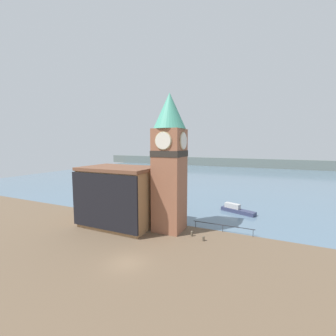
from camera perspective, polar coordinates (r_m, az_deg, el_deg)
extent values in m
plane|color=brown|center=(27.36, -10.48, -22.63)|extent=(160.00, 160.00, 0.00)
cube|color=slate|center=(95.06, 15.91, -2.05)|extent=(160.00, 120.00, 0.00)
cube|color=slate|center=(134.26, 18.55, 1.27)|extent=(180.00, 3.00, 5.00)
cube|color=#232328|center=(35.52, 13.76, -13.92)|extent=(9.11, 0.08, 0.08)
cylinder|color=#232328|center=(36.66, 6.99, -14.01)|extent=(0.07, 0.07, 1.05)
cylinder|color=#232328|center=(35.70, 13.73, -14.71)|extent=(0.07, 0.07, 1.05)
cylinder|color=#232328|center=(35.23, 20.79, -15.23)|extent=(0.07, 0.07, 1.05)
cube|color=#935B42|center=(33.79, 0.38, -3.17)|extent=(4.19, 4.19, 15.32)
cube|color=#2D2823|center=(33.38, 0.39, 3.69)|extent=(4.31, 4.31, 0.90)
cylinder|color=tan|center=(31.40, -1.23, 6.93)|extent=(2.55, 0.12, 2.55)
cylinder|color=silver|center=(31.32, -1.30, 6.94)|extent=(2.32, 0.12, 2.32)
cylinder|color=tan|center=(32.53, 3.88, 6.89)|extent=(0.12, 2.55, 2.55)
cylinder|color=silver|center=(32.50, 4.02, 6.89)|extent=(0.12, 2.32, 2.32)
cone|color=teal|center=(33.69, 0.40, 14.32)|extent=(4.82, 4.82, 5.20)
cube|color=#9E754C|center=(37.44, -12.19, -7.33)|extent=(11.26, 7.46, 9.00)
cube|color=brown|center=(36.64, -12.36, -0.08)|extent=(11.66, 7.86, 0.50)
cube|color=black|center=(34.46, -16.10, -8.29)|extent=(11.76, 0.30, 8.28)
cube|color=#333856|center=(45.65, 17.36, -10.39)|extent=(6.75, 3.75, 0.71)
cube|color=#B2B2B2|center=(45.97, 16.06, -9.19)|extent=(3.11, 2.02, 0.90)
cylinder|color=brown|center=(33.58, 6.08, -16.32)|extent=(0.32, 0.32, 0.62)
sphere|color=brown|center=(33.46, 6.08, -15.83)|extent=(0.33, 0.33, 0.33)
cylinder|color=brown|center=(32.33, 8.97, -17.36)|extent=(0.32, 0.32, 0.54)
sphere|color=brown|center=(32.23, 8.98, -16.92)|extent=(0.33, 0.33, 0.33)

